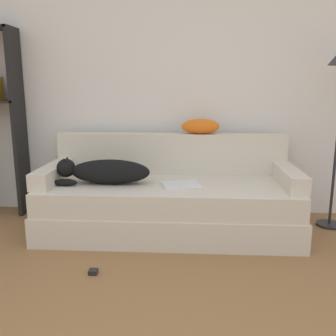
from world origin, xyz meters
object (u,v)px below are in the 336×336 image
at_px(throw_pillow, 200,126).
at_px(power_adapter, 93,272).
at_px(laptop, 181,185).
at_px(dog, 104,171).
at_px(couch, 169,208).

height_order(throw_pillow, power_adapter, throw_pillow).
relative_size(laptop, throw_pillow, 0.98).
bearing_deg(dog, throw_pillow, 28.32).
distance_m(dog, throw_pillow, 0.97).
distance_m(throw_pillow, power_adapter, 1.62).
relative_size(dog, throw_pillow, 2.27).
height_order(dog, laptop, dog).
height_order(dog, power_adapter, dog).
relative_size(dog, power_adapter, 13.57).
height_order(couch, dog, dog).
bearing_deg(couch, laptop, -37.56).
relative_size(throw_pillow, power_adapter, 5.97).
bearing_deg(throw_pillow, dog, -151.68).
bearing_deg(laptop, dog, 164.82).
distance_m(couch, dog, 0.63).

